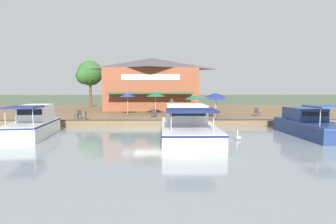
{
  "coord_description": "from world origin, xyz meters",
  "views": [
    {
      "loc": [
        23.37,
        1.35,
        3.56
      ],
      "look_at": [
        -1.0,
        1.81,
        1.3
      ],
      "focal_mm": 28.0,
      "sensor_mm": 36.0,
      "label": 1
    }
  ],
  "objects_px": {
    "cafe_chair_facing_river": "(257,112)",
    "cafe_chair_far_corner_seat": "(78,114)",
    "patio_umbrella_far_corner": "(217,97)",
    "motorboat_fourth_along": "(186,127)",
    "motorboat_nearest_quay": "(35,124)",
    "swan": "(238,138)",
    "patio_umbrella_mid_patio_right": "(156,94)",
    "patio_umbrella_near_quay_edge": "(215,95)",
    "mooring_post": "(86,116)",
    "cafe_chair_beside_entrance": "(154,113)",
    "person_at_quay_edge": "(172,105)",
    "tree_behind_restaurant": "(89,74)",
    "patio_umbrella_back_row": "(127,95)",
    "patio_umbrella_mid_patio_left": "(194,97)",
    "motorboat_mid_row": "(307,124)",
    "waterfront_restaurant": "(152,83)"
  },
  "relations": [
    {
      "from": "motorboat_fourth_along",
      "to": "patio_umbrella_far_corner",
      "type": "bearing_deg",
      "value": 157.37
    },
    {
      "from": "patio_umbrella_far_corner",
      "to": "motorboat_fourth_along",
      "type": "distance_m",
      "value": 10.66
    },
    {
      "from": "swan",
      "to": "cafe_chair_facing_river",
      "type": "bearing_deg",
      "value": 154.18
    },
    {
      "from": "patio_umbrella_mid_patio_left",
      "to": "patio_umbrella_far_corner",
      "type": "distance_m",
      "value": 2.41
    },
    {
      "from": "patio_umbrella_back_row",
      "to": "patio_umbrella_mid_patio_right",
      "type": "height_order",
      "value": "patio_umbrella_mid_patio_right"
    },
    {
      "from": "patio_umbrella_mid_patio_right",
      "to": "patio_umbrella_near_quay_edge",
      "type": "height_order",
      "value": "patio_umbrella_near_quay_edge"
    },
    {
      "from": "patio_umbrella_back_row",
      "to": "swan",
      "type": "height_order",
      "value": "patio_umbrella_back_row"
    },
    {
      "from": "person_at_quay_edge",
      "to": "motorboat_fourth_along",
      "type": "height_order",
      "value": "motorboat_fourth_along"
    },
    {
      "from": "motorboat_nearest_quay",
      "to": "swan",
      "type": "bearing_deg",
      "value": 82.12
    },
    {
      "from": "patio_umbrella_back_row",
      "to": "patio_umbrella_mid_patio_left",
      "type": "bearing_deg",
      "value": 87.09
    },
    {
      "from": "patio_umbrella_mid_patio_left",
      "to": "patio_umbrella_near_quay_edge",
      "type": "relative_size",
      "value": 0.88
    },
    {
      "from": "motorboat_fourth_along",
      "to": "tree_behind_restaurant",
      "type": "height_order",
      "value": "tree_behind_restaurant"
    },
    {
      "from": "patio_umbrella_mid_patio_left",
      "to": "mooring_post",
      "type": "bearing_deg",
      "value": -66.92
    },
    {
      "from": "patio_umbrella_far_corner",
      "to": "cafe_chair_facing_river",
      "type": "distance_m",
      "value": 4.45
    },
    {
      "from": "mooring_post",
      "to": "tree_behind_restaurant",
      "type": "relative_size",
      "value": 0.11
    },
    {
      "from": "motorboat_fourth_along",
      "to": "swan",
      "type": "relative_size",
      "value": 13.54
    },
    {
      "from": "patio_umbrella_mid_patio_left",
      "to": "motorboat_mid_row",
      "type": "distance_m",
      "value": 11.72
    },
    {
      "from": "patio_umbrella_mid_patio_left",
      "to": "patio_umbrella_near_quay_edge",
      "type": "xyz_separation_m",
      "value": [
        3.35,
        1.65,
        0.32
      ]
    },
    {
      "from": "patio_umbrella_mid_patio_right",
      "to": "cafe_chair_beside_entrance",
      "type": "bearing_deg",
      "value": -1.85
    },
    {
      "from": "person_at_quay_edge",
      "to": "tree_behind_restaurant",
      "type": "relative_size",
      "value": 0.25
    },
    {
      "from": "patio_umbrella_mid_patio_right",
      "to": "motorboat_nearest_quay",
      "type": "xyz_separation_m",
      "value": [
        9.55,
        -8.56,
        -1.93
      ]
    },
    {
      "from": "motorboat_mid_row",
      "to": "motorboat_fourth_along",
      "type": "height_order",
      "value": "motorboat_fourth_along"
    },
    {
      "from": "patio_umbrella_back_row",
      "to": "cafe_chair_facing_river",
      "type": "xyz_separation_m",
      "value": [
        1.4,
        13.69,
        -1.71
      ]
    },
    {
      "from": "patio_umbrella_far_corner",
      "to": "mooring_post",
      "type": "xyz_separation_m",
      "value": [
        3.82,
        -12.67,
        -1.55
      ]
    },
    {
      "from": "patio_umbrella_mid_patio_right",
      "to": "motorboat_nearest_quay",
      "type": "distance_m",
      "value": 12.97
    },
    {
      "from": "cafe_chair_facing_river",
      "to": "cafe_chair_far_corner_seat",
      "type": "xyz_separation_m",
      "value": [
        2.24,
        -17.87,
        0.0
      ]
    },
    {
      "from": "mooring_post",
      "to": "cafe_chair_far_corner_seat",
      "type": "bearing_deg",
      "value": -137.83
    },
    {
      "from": "patio_umbrella_near_quay_edge",
      "to": "patio_umbrella_back_row",
      "type": "bearing_deg",
      "value": -112.83
    },
    {
      "from": "patio_umbrella_back_row",
      "to": "tree_behind_restaurant",
      "type": "bearing_deg",
      "value": -147.72
    },
    {
      "from": "waterfront_restaurant",
      "to": "tree_behind_restaurant",
      "type": "xyz_separation_m",
      "value": [
        -3.78,
        -9.7,
        1.48
      ]
    },
    {
      "from": "patio_umbrella_far_corner",
      "to": "cafe_chair_far_corner_seat",
      "type": "xyz_separation_m",
      "value": [
        2.69,
        -13.7,
        -1.48
      ]
    },
    {
      "from": "cafe_chair_far_corner_seat",
      "to": "motorboat_nearest_quay",
      "type": "bearing_deg",
      "value": -13.5
    },
    {
      "from": "patio_umbrella_mid_patio_right",
      "to": "cafe_chair_facing_river",
      "type": "distance_m",
      "value": 10.93
    },
    {
      "from": "motorboat_mid_row",
      "to": "cafe_chair_facing_river",
      "type": "bearing_deg",
      "value": -173.1
    },
    {
      "from": "patio_umbrella_mid_patio_right",
      "to": "waterfront_restaurant",
      "type": "bearing_deg",
      "value": -174.54
    },
    {
      "from": "person_at_quay_edge",
      "to": "motorboat_fourth_along",
      "type": "relative_size",
      "value": 0.19
    },
    {
      "from": "motorboat_mid_row",
      "to": "mooring_post",
      "type": "bearing_deg",
      "value": -104.1
    },
    {
      "from": "patio_umbrella_mid_patio_left",
      "to": "motorboat_nearest_quay",
      "type": "height_order",
      "value": "patio_umbrella_mid_patio_left"
    },
    {
      "from": "person_at_quay_edge",
      "to": "motorboat_nearest_quay",
      "type": "relative_size",
      "value": 0.26
    },
    {
      "from": "waterfront_restaurant",
      "to": "cafe_chair_facing_river",
      "type": "bearing_deg",
      "value": 50.7
    },
    {
      "from": "motorboat_fourth_along",
      "to": "swan",
      "type": "height_order",
      "value": "motorboat_fourth_along"
    },
    {
      "from": "person_at_quay_edge",
      "to": "motorboat_nearest_quay",
      "type": "height_order",
      "value": "person_at_quay_edge"
    },
    {
      "from": "patio_umbrella_back_row",
      "to": "tree_behind_restaurant",
      "type": "distance_m",
      "value": 14.14
    },
    {
      "from": "motorboat_fourth_along",
      "to": "swan",
      "type": "bearing_deg",
      "value": 80.26
    },
    {
      "from": "patio_umbrella_near_quay_edge",
      "to": "motorboat_nearest_quay",
      "type": "height_order",
      "value": "patio_umbrella_near_quay_edge"
    },
    {
      "from": "waterfront_restaurant",
      "to": "tree_behind_restaurant",
      "type": "bearing_deg",
      "value": -111.31
    },
    {
      "from": "patio_umbrella_mid_patio_right",
      "to": "motorboat_nearest_quay",
      "type": "bearing_deg",
      "value": -41.88
    },
    {
      "from": "tree_behind_restaurant",
      "to": "motorboat_fourth_along",
      "type": "bearing_deg",
      "value": 29.9
    },
    {
      "from": "patio_umbrella_near_quay_edge",
      "to": "swan",
      "type": "xyz_separation_m",
      "value": [
        7.54,
        0.1,
        -2.64
      ]
    },
    {
      "from": "patio_umbrella_mid_patio_right",
      "to": "cafe_chair_beside_entrance",
      "type": "xyz_separation_m",
      "value": [
        2.93,
        -0.09,
        -1.75
      ]
    }
  ]
}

